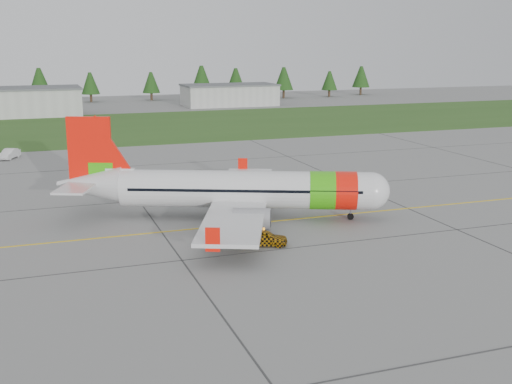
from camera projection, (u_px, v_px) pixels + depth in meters
name	position (u px, v px, depth m)	size (l,w,h in m)	color
ground	(357.00, 241.00, 53.84)	(320.00, 320.00, 0.00)	gray
aircraft	(237.00, 190.00, 60.33)	(30.04, 28.53, 9.55)	silver
follow_me_car	(264.00, 223.00, 52.20)	(1.56, 1.32, 3.89)	#D08F0B
service_van	(8.00, 144.00, 91.51)	(1.52, 1.43, 4.35)	silver
grass_strip	(163.00, 125.00, 129.18)	(320.00, 50.00, 0.03)	#30561E
taxi_guideline	(317.00, 217.00, 61.19)	(120.00, 0.25, 0.02)	gold
hangar_west	(7.00, 103.00, 144.55)	(32.00, 14.00, 6.00)	#A8A8A3
hangar_east	(229.00, 96.00, 169.74)	(24.00, 12.00, 5.20)	#A8A8A3
treeline	(123.00, 84.00, 179.50)	(160.00, 8.00, 10.00)	#1C3F14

